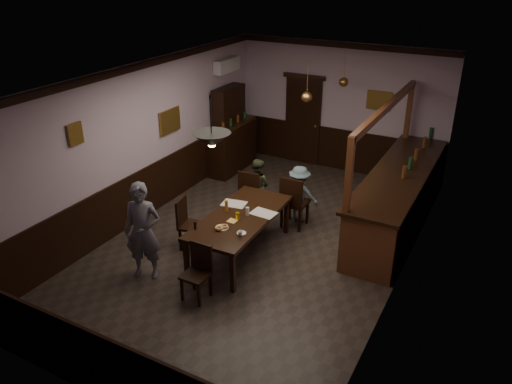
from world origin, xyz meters
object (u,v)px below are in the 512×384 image
Objects in this scene: chair_near at (198,269)px; soda_can at (238,216)px; dining_table at (240,219)px; chair_far_right at (293,200)px; chair_side at (188,221)px; chair_far_left at (251,192)px; bar_counter at (398,197)px; coffee_cup at (240,233)px; sideboard at (231,137)px; person_standing at (143,231)px; person_seated_left at (257,186)px; pendant_brass_mid at (307,97)px; pendant_brass_far at (344,82)px; person_seated_right at (299,194)px; pendant_iron at (212,140)px.

chair_near reaches higher than soda_can.
chair_far_right is at bearing 72.15° from dining_table.
dining_table is at bearing -87.29° from chair_side.
bar_counter is (2.59, 1.05, 0.04)m from chair_far_left.
bar_counter is (2.07, 3.63, 0.12)m from chair_near.
chair_far_right reaches higher than soda_can.
coffee_cup is 0.04× the size of sideboard.
coffee_cup is at bearing 107.87° from chair_far_left.
dining_table is at bearing 92.51° from chair_near.
chair_far_left is at bearing 112.48° from coffee_cup.
person_standing is 2.87m from person_seated_left.
person_standing is 2.01× the size of pendant_brass_mid.
chair_far_right is 1.87m from coffee_cup.
chair_far_right is at bearing -148.85° from bar_counter.
soda_can reaches higher than coffee_cup.
pendant_brass_far reaches higher than bar_counter.
pendant_brass_far is at bearing -116.41° from chair_far_left.
sideboard is 0.48× the size of bar_counter.
coffee_cup is 4.50m from sideboard.
chair_side reaches higher than soda_can.
person_seated_right reaches higher than soda_can.
chair_far_left is 0.94m from person_seated_right.
chair_far_left is 1.08× the size of chair_side.
pendant_brass_mid is (0.17, 3.51, 1.82)m from chair_near.
pendant_iron reaches higher than person_seated_left.
bar_counter is at bearing -12.15° from sideboard.
pendant_brass_mid is 1.00× the size of pendant_brass_far.
chair_far_left is at bearing 103.76° from pendant_iron.
pendant_brass_far is at bearing 140.53° from bar_counter.
coffee_cup is (1.36, 0.70, -0.02)m from person_standing.
person_standing reaches higher than chair_near.
coffee_cup is at bearing -57.22° from sideboard.
bar_counter is at bearing 56.09° from pendant_iron.
bar_counter is at bearing 56.86° from coffee_cup.
pendant_iron is 4.51m from pendant_brass_far.
person_seated_left is 1.98m from pendant_brass_mid.
pendant_iron is at bearing -90.54° from soda_can.
chair_near is at bearing -88.22° from dining_table.
soda_can is (-0.38, -1.69, 0.24)m from person_seated_right.
soda_can is (0.95, 0.11, 0.30)m from chair_side.
pendant_iron reaches higher than coffee_cup.
sideboard is (-2.51, 1.93, 0.23)m from chair_far_right.
person_seated_left is at bearing -137.73° from pendant_brass_mid.
pendant_iron is at bearing 97.49° from chair_far_left.
person_seated_right is at bearing 86.67° from coffee_cup.
chair_far_right is 3.17m from sideboard.
chair_side is at bearing -115.10° from pendant_brass_mid.
person_standing is at bearing -128.38° from dining_table.
soda_can is (0.51, -1.38, 0.26)m from chair_far_left.
pendant_iron is at bearing -132.63° from chair_side.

